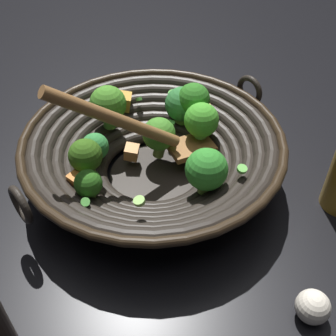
{
  "coord_description": "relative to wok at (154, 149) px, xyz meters",
  "views": [
    {
      "loc": [
        -0.45,
        0.18,
        0.47
      ],
      "look_at": [
        -0.02,
        -0.02,
        0.03
      ],
      "focal_mm": 44.98,
      "sensor_mm": 36.0,
      "label": 1
    }
  ],
  "objects": [
    {
      "name": "ground_plane",
      "position": [
        -0.0,
        0.0,
        -0.06
      ],
      "size": [
        4.0,
        4.0,
        0.0
      ],
      "primitive_type": "plane",
      "color": "black"
    },
    {
      "name": "wok",
      "position": [
        0.0,
        0.0,
        0.0
      ],
      "size": [
        0.4,
        0.43,
        0.21
      ],
      "color": "black",
      "rests_on": "ground"
    },
    {
      "name": "garlic_bulb",
      "position": [
        -0.3,
        -0.07,
        -0.04
      ],
      "size": [
        0.04,
        0.04,
        0.04
      ],
      "primitive_type": "sphere",
      "color": "silver",
      "rests_on": "ground"
    }
  ]
}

